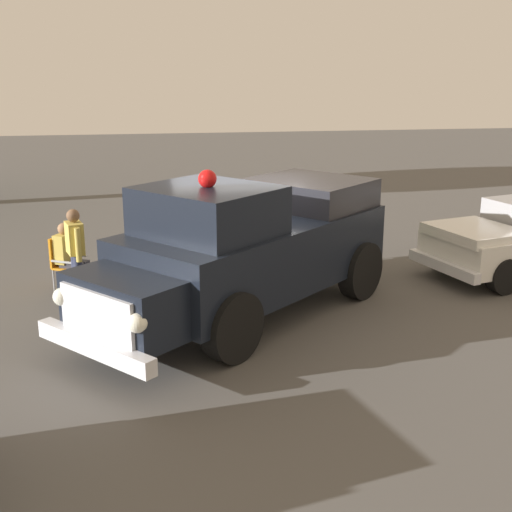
% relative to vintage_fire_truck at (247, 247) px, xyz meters
% --- Properties ---
extents(ground_plane, '(60.00, 60.00, 0.00)m').
position_rel_vintage_fire_truck_xyz_m(ground_plane, '(0.70, -0.07, -1.20)').
color(ground_plane, '#514F4C').
extents(vintage_fire_truck, '(5.59, 5.88, 2.59)m').
position_rel_vintage_fire_truck_xyz_m(vintage_fire_truck, '(0.00, 0.00, 0.00)').
color(vintage_fire_truck, black).
rests_on(vintage_fire_truck, ground).
extents(lawn_chair_near_truck, '(0.67, 0.67, 1.02)m').
position_rel_vintage_fire_truck_xyz_m(lawn_chair_near_truck, '(1.89, 3.18, -0.61)').
color(lawn_chair_near_truck, '#B7BABF').
rests_on(lawn_chair_near_truck, ground).
extents(lawn_chair_by_car, '(0.57, 0.56, 1.02)m').
position_rel_vintage_fire_truck_xyz_m(lawn_chair_by_car, '(2.55, -2.31, -0.61)').
color(lawn_chair_by_car, '#B7BABF').
rests_on(lawn_chair_by_car, ground).
extents(spectator_seated, '(0.58, 0.64, 1.29)m').
position_rel_vintage_fire_truck_xyz_m(spectator_seated, '(1.82, 3.07, -0.50)').
color(spectator_seated, '#383842').
rests_on(spectator_seated, ground).
extents(spectator_standing, '(0.64, 0.37, 1.68)m').
position_rel_vintage_fire_truck_xyz_m(spectator_standing, '(1.21, 2.88, -0.23)').
color(spectator_standing, '#2D334C').
rests_on(spectator_standing, ground).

